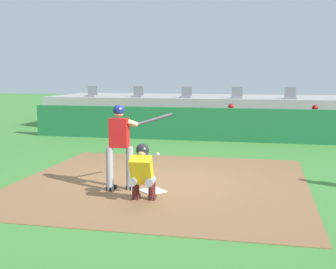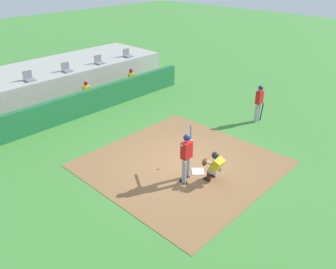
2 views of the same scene
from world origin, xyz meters
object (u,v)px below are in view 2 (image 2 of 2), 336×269
Objects in this scene: home_plate at (198,171)px; stadium_seat_3 at (67,69)px; on_deck_batter at (259,101)px; batter_at_plate at (187,154)px; stadium_seat_4 at (99,61)px; dugout_player_1 at (133,80)px; catcher_crouched at (214,165)px; dugout_player_0 at (88,93)px; stadium_seat_2 at (29,78)px; stadium_seat_5 at (127,55)px.

home_plate is 10.35m from stadium_seat_3.
home_plate is 0.25× the size of on_deck_batter.
stadium_seat_4 is (3.92, 10.19, 0.50)m from batter_at_plate.
dugout_player_1 is at bearing -34.60° from stadium_seat_3.
batter_at_plate is 10.93m from stadium_seat_4.
on_deck_batter is 7.53m from dugout_player_1.
catcher_crouched is 1.44× the size of dugout_player_1.
stadium_seat_2 reaches higher than dugout_player_0.
dugout_player_0 is 3.02m from stadium_seat_2.
stadium_seat_5 is at bearing 24.63° from dugout_player_0.
dugout_player_1 is 2.71× the size of stadium_seat_5.
stadium_seat_4 is at bearing 68.94° from batter_at_plate.
stadium_seat_2 reaches higher than dugout_player_1.
catcher_crouched is 12.20m from stadium_seat_5.
dugout_player_1 is (-1.29, 7.41, -0.35)m from on_deck_batter.
dugout_player_1 is at bearing 63.66° from home_plate.
stadium_seat_2 reaches higher than catcher_crouched.
dugout_player_0 is 3.05m from dugout_player_1.
catcher_crouched is at bearing -96.45° from dugout_player_0.
stadium_seat_2 is (-1.06, 10.88, 0.93)m from catcher_crouched.
batter_at_plate is 1.39× the size of dugout_player_0.
on_deck_batter is (5.99, 0.75, -0.02)m from batter_at_plate.
stadium_seat_2 is 2.17m from stadium_seat_3.
dugout_player_0 is (1.00, 8.85, 0.07)m from catcher_crouched.
home_plate is 0.92× the size of stadium_seat_5.
stadium_seat_5 is at bearing 89.41° from on_deck_batter.
stadium_seat_3 is (1.76, 10.19, 0.50)m from batter_at_plate.
on_deck_batter is 11.42m from stadium_seat_2.
batter_at_plate is at bearing -99.78° from stadium_seat_3.
batter_at_plate is 6.04m from on_deck_batter.
home_plate is at bearing -118.02° from stadium_seat_5.
stadium_seat_3 is at bearing 80.22° from batter_at_plate.
catcher_crouched is 8.90m from dugout_player_0.
stadium_seat_5 is (6.50, 0.00, 0.00)m from stadium_seat_2.
batter_at_plate is 10.35m from stadium_seat_3.
stadium_seat_3 is 1.00× the size of stadium_seat_5.
stadium_seat_2 and stadium_seat_4 have the same top height.
catcher_crouched is 3.90× the size of stadium_seat_2.
dugout_player_0 is at bearing -44.61° from stadium_seat_2.
stadium_seat_2 is 1.00× the size of stadium_seat_3.
stadium_seat_5 is at bearing 63.45° from catcher_crouched.
dugout_player_0 is at bearing -138.14° from stadium_seat_4.
stadium_seat_3 and stadium_seat_4 have the same top height.
batter_at_plate reaches higher than catcher_crouched.
batter_at_plate is at bearing -120.87° from stadium_seat_5.
home_plate is at bearing 88.36° from catcher_crouched.
dugout_player_1 is (4.03, 8.14, 0.65)m from home_plate.
batter_at_plate reaches higher than on_deck_batter.
catcher_crouched is 3.90× the size of stadium_seat_4.
dugout_player_0 is at bearing 180.00° from dugout_player_1.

